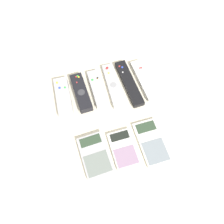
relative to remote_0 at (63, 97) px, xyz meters
name	(u,v)px	position (x,y,z in m)	size (l,w,h in m)	color
ground_plane	(114,120)	(0.15, -0.14, -0.01)	(3.00, 3.00, 0.00)	beige
remote_0	(63,97)	(0.00, 0.00, 0.00)	(0.06, 0.16, 0.03)	#B7B7BC
remote_1	(81,92)	(0.07, 0.00, 0.00)	(0.05, 0.16, 0.03)	black
remote_2	(97,89)	(0.13, 0.00, 0.00)	(0.04, 0.16, 0.02)	#B7B7BC
remote_3	(113,85)	(0.19, 0.00, 0.00)	(0.05, 0.20, 0.02)	#B7B7BC
remote_4	(129,83)	(0.25, -0.01, 0.00)	(0.05, 0.21, 0.02)	black
remote_5	(144,80)	(0.31, -0.01, 0.00)	(0.05, 0.19, 0.02)	white
calculator_0	(95,155)	(0.06, -0.24, 0.00)	(0.09, 0.14, 0.02)	#B2B2B7
calculator_1	(124,148)	(0.16, -0.25, -0.01)	(0.08, 0.13, 0.01)	silver
calculator_2	(151,142)	(0.25, -0.25, -0.01)	(0.09, 0.16, 0.01)	silver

